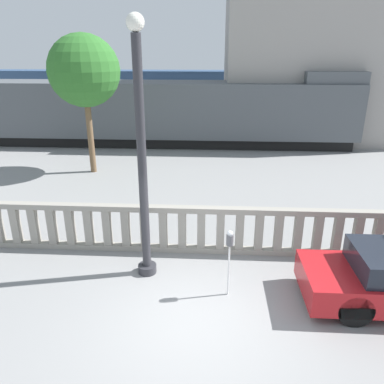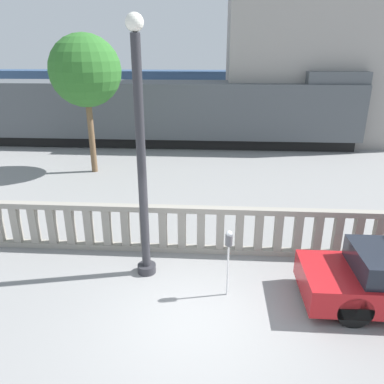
# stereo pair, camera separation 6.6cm
# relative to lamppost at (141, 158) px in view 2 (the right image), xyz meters

# --- Properties ---
(ground_plane) EXTENTS (160.00, 160.00, 0.00)m
(ground_plane) POSITION_rel_lamppost_xyz_m (1.24, -1.61, -2.83)
(ground_plane) COLOR gray
(balustrade) EXTENTS (12.61, 0.24, 1.27)m
(balustrade) POSITION_rel_lamppost_xyz_m (1.24, 1.05, -2.19)
(balustrade) COLOR gray
(balustrade) RESTS_ON ground
(lamppost) EXTENTS (0.43, 0.43, 5.64)m
(lamppost) POSITION_rel_lamppost_xyz_m (0.00, 0.00, 0.00)
(lamppost) COLOR #2D2D33
(lamppost) RESTS_ON ground
(parking_meter) EXTENTS (0.15, 0.15, 1.54)m
(parking_meter) POSITION_rel_lamppost_xyz_m (1.89, -0.75, -1.62)
(parking_meter) COLOR silver
(parking_meter) RESTS_ON ground
(train_near) EXTENTS (26.51, 2.91, 3.97)m
(train_near) POSITION_rel_lamppost_xyz_m (-4.06, 12.91, -1.05)
(train_near) COLOR black
(train_near) RESTS_ON ground
(train_far) EXTENTS (26.55, 2.69, 3.93)m
(train_far) POSITION_rel_lamppost_xyz_m (-4.58, 24.89, -1.08)
(train_far) COLOR black
(train_far) RESTS_ON ground
(building_block) EXTENTS (10.30, 8.37, 9.67)m
(building_block) POSITION_rel_lamppost_xyz_m (7.30, 16.49, 2.01)
(building_block) COLOR gray
(building_block) RESTS_ON ground
(tree_left) EXTENTS (2.85, 2.85, 5.62)m
(tree_left) POSITION_rel_lamppost_xyz_m (-3.68, 7.67, 1.34)
(tree_left) COLOR brown
(tree_left) RESTS_ON ground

